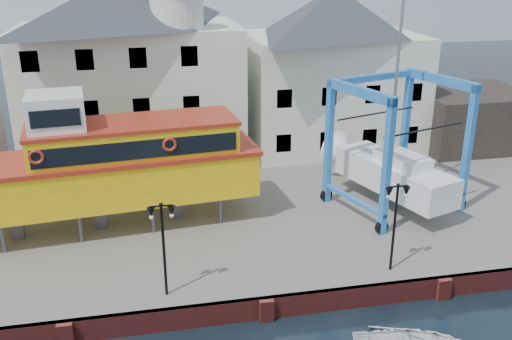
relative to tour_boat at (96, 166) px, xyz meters
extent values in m
plane|color=black|center=(6.94, -8.20, -4.38)|extent=(140.00, 140.00, 0.00)
cube|color=#69645A|center=(6.94, 2.80, -3.88)|extent=(44.00, 22.00, 1.00)
cube|color=maroon|center=(6.94, -8.08, -3.88)|extent=(44.00, 0.25, 1.00)
cube|color=maroon|center=(-1.06, -8.25, -3.88)|extent=(0.60, 0.36, 1.00)
cube|color=maroon|center=(6.94, -8.25, -3.88)|extent=(0.60, 0.36, 1.00)
cube|color=maroon|center=(14.94, -8.25, -3.88)|extent=(0.60, 0.36, 1.00)
cube|color=white|center=(1.94, 10.30, 1.12)|extent=(14.00, 8.00, 9.00)
cube|color=black|center=(-3.56, 6.34, -1.78)|extent=(1.00, 0.08, 1.20)
cube|color=black|center=(-0.56, 6.34, -1.78)|extent=(1.00, 0.08, 1.20)
cube|color=black|center=(2.44, 6.34, -1.78)|extent=(1.00, 0.08, 1.20)
cube|color=black|center=(5.44, 6.34, -1.78)|extent=(1.00, 0.08, 1.20)
cube|color=black|center=(-3.56, 6.34, 1.22)|extent=(1.00, 0.08, 1.20)
cube|color=black|center=(-0.56, 6.34, 1.22)|extent=(1.00, 0.08, 1.20)
cube|color=black|center=(2.44, 6.34, 1.22)|extent=(1.00, 0.08, 1.20)
cube|color=black|center=(5.44, 6.34, 1.22)|extent=(1.00, 0.08, 1.20)
cube|color=black|center=(-3.56, 6.34, 4.22)|extent=(1.00, 0.08, 1.20)
cube|color=black|center=(-0.56, 6.34, 4.22)|extent=(1.00, 0.08, 1.20)
cube|color=black|center=(2.44, 6.34, 4.22)|extent=(1.00, 0.08, 1.20)
cube|color=black|center=(5.44, 6.34, 4.22)|extent=(1.00, 0.08, 1.20)
cylinder|color=white|center=(4.94, 7.90, 6.82)|extent=(3.20, 3.20, 2.40)
cube|color=white|center=(15.94, 10.80, 0.62)|extent=(12.00, 8.00, 8.00)
pyramid|color=#33393E|center=(15.94, 10.80, 6.22)|extent=(12.00, 8.00, 3.20)
cube|color=black|center=(11.44, 6.84, -1.78)|extent=(1.00, 0.08, 1.20)
cube|color=black|center=(14.44, 6.84, -1.78)|extent=(1.00, 0.08, 1.20)
cube|color=black|center=(17.44, 6.84, -1.78)|extent=(1.00, 0.08, 1.20)
cube|color=black|center=(20.44, 6.84, -1.78)|extent=(1.00, 0.08, 1.20)
cube|color=black|center=(11.44, 6.84, 1.22)|extent=(1.00, 0.08, 1.20)
cube|color=black|center=(14.44, 6.84, 1.22)|extent=(1.00, 0.08, 1.20)
cube|color=black|center=(17.44, 6.84, 1.22)|extent=(1.00, 0.08, 1.20)
cube|color=black|center=(20.44, 6.84, 1.22)|extent=(1.00, 0.08, 1.20)
cube|color=black|center=(25.94, 8.80, -1.38)|extent=(8.00, 7.00, 4.00)
cylinder|color=black|center=(2.94, -7.00, -1.38)|extent=(0.12, 0.12, 4.00)
cube|color=black|center=(2.94, -7.00, 0.67)|extent=(0.90, 0.06, 0.06)
sphere|color=black|center=(2.94, -7.00, 0.74)|extent=(0.16, 0.16, 0.16)
cone|color=black|center=(2.54, -7.00, 0.40)|extent=(0.32, 0.32, 0.45)
sphere|color=white|center=(2.54, -7.00, 0.22)|extent=(0.18, 0.18, 0.18)
cone|color=black|center=(3.34, -7.00, 0.40)|extent=(0.32, 0.32, 0.45)
sphere|color=white|center=(3.34, -7.00, 0.22)|extent=(0.18, 0.18, 0.18)
cylinder|color=black|center=(12.94, -7.00, -1.38)|extent=(0.12, 0.12, 4.00)
cube|color=black|center=(12.94, -7.00, 0.67)|extent=(0.90, 0.06, 0.06)
sphere|color=black|center=(12.94, -7.00, 0.74)|extent=(0.16, 0.16, 0.16)
cone|color=black|center=(12.54, -7.00, 0.40)|extent=(0.32, 0.32, 0.45)
sphere|color=white|center=(12.54, -7.00, 0.22)|extent=(0.18, 0.18, 0.18)
cone|color=black|center=(13.34, -7.00, 0.40)|extent=(0.32, 0.32, 0.45)
sphere|color=white|center=(13.34, -7.00, 0.22)|extent=(0.18, 0.18, 0.18)
cylinder|color=#59595E|center=(-4.41, -1.86, -2.63)|extent=(0.22, 0.22, 1.51)
cylinder|color=#59595E|center=(-4.69, 0.95, -2.63)|extent=(0.22, 0.22, 1.51)
cylinder|color=#59595E|center=(-0.90, -1.51, -2.63)|extent=(0.22, 0.22, 1.51)
cylinder|color=#59595E|center=(-1.18, 1.30, -2.63)|extent=(0.22, 0.22, 1.51)
cylinder|color=#59595E|center=(2.61, -1.15, -2.63)|extent=(0.22, 0.22, 1.51)
cylinder|color=#59595E|center=(2.33, 1.65, -2.63)|extent=(0.22, 0.22, 1.51)
cylinder|color=#59595E|center=(6.12, -0.80, -2.63)|extent=(0.22, 0.22, 1.51)
cylinder|color=#59595E|center=(5.84, 2.00, -2.63)|extent=(0.22, 0.22, 1.51)
cube|color=#59595E|center=(-4.05, -0.40, -2.63)|extent=(0.65, 0.56, 1.51)
cube|color=#59595E|center=(-0.04, 0.00, -2.63)|extent=(0.65, 0.56, 1.51)
cube|color=#59595E|center=(3.97, 0.40, -2.63)|extent=(0.65, 0.56, 1.51)
cube|color=#E9A510|center=(0.96, 0.10, -0.76)|extent=(14.42, 5.22, 2.22)
cube|color=#A32917|center=(0.96, 0.10, 0.45)|extent=(14.74, 5.41, 0.22)
cube|color=#E9A510|center=(1.97, 0.20, 1.15)|extent=(10.37, 4.41, 1.61)
cube|color=black|center=(2.14, -1.54, 1.20)|extent=(9.63, 1.03, 0.91)
cube|color=black|center=(1.79, 1.93, 1.20)|extent=(9.63, 1.03, 0.91)
cube|color=#A32917|center=(1.97, 0.20, 2.05)|extent=(10.58, 4.54, 0.18)
cube|color=white|center=(-1.54, -0.15, 2.87)|extent=(2.87, 2.87, 1.83)
cube|color=black|center=(-1.41, -1.49, 2.95)|extent=(2.20, 0.28, 0.81)
torus|color=#A32917|center=(-2.37, -2.04, 1.35)|extent=(0.72, 0.21, 0.71)
torus|color=#A32917|center=(3.65, -1.43, 1.35)|extent=(0.72, 0.21, 0.71)
cube|color=blue|center=(13.94, -3.65, 0.14)|extent=(0.45, 0.45, 7.04)
cylinder|color=black|center=(13.94, -3.65, -3.03)|extent=(0.75, 0.46, 0.70)
cube|color=blue|center=(12.46, 0.79, 0.14)|extent=(0.45, 0.45, 7.04)
cylinder|color=black|center=(12.46, 0.79, -3.03)|extent=(0.75, 0.46, 0.70)
cube|color=blue|center=(19.33, -1.85, 0.14)|extent=(0.45, 0.45, 7.04)
cylinder|color=black|center=(19.33, -1.85, -3.03)|extent=(0.75, 0.46, 0.70)
cube|color=blue|center=(17.85, 2.59, 0.14)|extent=(0.45, 0.45, 7.04)
cylinder|color=black|center=(17.85, 2.59, -3.03)|extent=(0.75, 0.46, 0.70)
cube|color=blue|center=(13.20, -1.43, 3.48)|extent=(1.92, 4.88, 0.49)
cube|color=blue|center=(13.20, -1.43, -2.38)|extent=(1.82, 4.85, 0.21)
cube|color=blue|center=(18.59, 0.37, 3.48)|extent=(1.92, 4.88, 0.49)
cube|color=blue|center=(18.59, 0.37, -2.38)|extent=(1.82, 4.85, 0.21)
cube|color=blue|center=(15.15, 1.69, 3.48)|extent=(5.84, 2.24, 0.35)
cube|color=white|center=(15.89, -0.53, -1.57)|extent=(4.58, 7.89, 1.61)
cone|color=white|center=(14.48, 3.72, -1.57)|extent=(2.70, 2.26, 2.31)
cube|color=#59595E|center=(15.89, -0.53, -2.73)|extent=(0.80, 1.79, 0.70)
cube|color=white|center=(16.05, -1.01, -0.47)|extent=(2.48, 3.37, 0.60)
cylinder|color=#99999E|center=(15.73, -0.05, 4.76)|extent=(0.20, 0.20, 11.06)
cube|color=black|center=(16.46, -2.25, 1.54)|extent=(5.19, 1.83, 0.05)
cube|color=black|center=(15.32, 1.19, 1.54)|extent=(5.19, 1.83, 0.05)
camera|label=1|loc=(2.52, -27.72, 10.02)|focal=40.00mm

